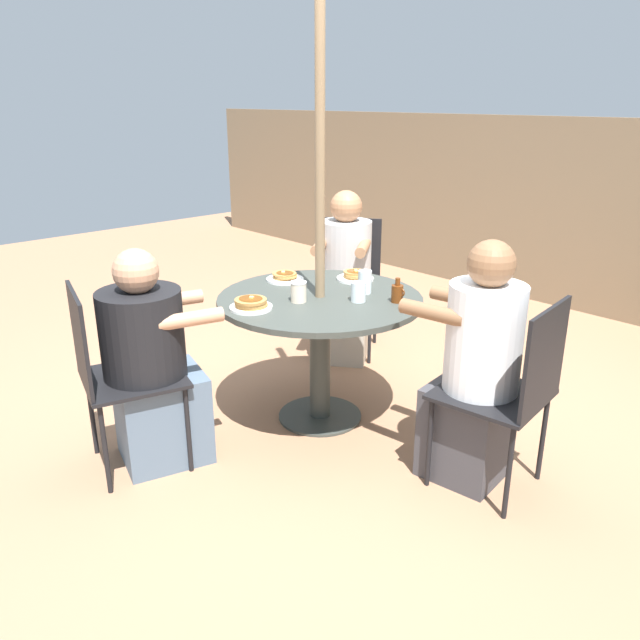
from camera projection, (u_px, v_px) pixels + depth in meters
ground_plane at (320, 416)px, 3.63m from camera, size 12.00×12.00×0.00m
back_fence at (576, 216)px, 5.26m from camera, size 10.00×0.06×1.61m
patio_table at (320, 319)px, 3.43m from camera, size 1.12×1.12×0.73m
umbrella_pole at (320, 231)px, 3.26m from camera, size 0.05×0.05×2.19m
patio_chair_north at (112, 368)px, 2.96m from camera, size 0.56×0.56×0.94m
diner_north at (152, 370)px, 3.06m from camera, size 0.50×0.59×1.10m
patio_chair_east at (512, 386)px, 2.78m from camera, size 0.51×0.51×0.94m
diner_east at (475, 375)px, 2.89m from camera, size 0.54×0.40×1.18m
patio_chair_south at (348, 276)px, 4.48m from camera, size 0.64×0.64×0.94m
diner_south at (344, 284)px, 4.32m from camera, size 0.57×0.60×1.17m
pancake_plate_a at (355, 276)px, 3.68m from camera, size 0.22×0.22×0.06m
pancake_plate_b at (251, 304)px, 3.18m from camera, size 0.22×0.22×0.07m
pancake_plate_c at (285, 277)px, 3.67m from camera, size 0.22×0.22×0.06m
syrup_bottle at (397, 293)px, 3.27m from camera, size 0.08×0.06×0.13m
coffee_cup at (299, 292)px, 3.28m from camera, size 0.09×0.09×0.11m
drinking_glass_a at (358, 292)px, 3.29m from camera, size 0.08×0.08×0.11m
drinking_glass_b at (365, 282)px, 3.42m from camera, size 0.08×0.08×0.13m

